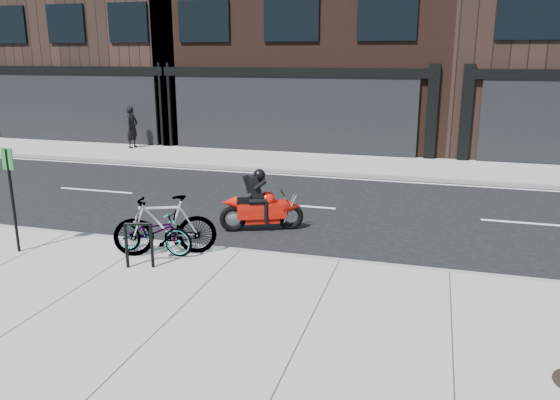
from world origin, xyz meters
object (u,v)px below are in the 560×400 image
(bike_rack, at_px, (139,241))
(bicycle_front, at_px, (152,232))
(sign_post, at_px, (11,191))
(bicycle_rear, at_px, (165,226))
(motorcycle, at_px, (265,205))
(pedestrian, at_px, (132,127))

(bike_rack, bearing_deg, bicycle_front, 100.06)
(bicycle_front, relative_size, sign_post, 0.82)
(bicycle_front, relative_size, bicycle_rear, 0.86)
(bicycle_front, height_order, bicycle_rear, bicycle_rear)
(bicycle_rear, xyz_separation_m, sign_post, (-2.90, -0.64, 0.65))
(motorcycle, distance_m, pedestrian, 12.26)
(pedestrian, height_order, sign_post, sign_post)
(pedestrian, bearing_deg, sign_post, -155.81)
(bicycle_front, relative_size, motorcycle, 0.93)
(bike_rack, distance_m, pedestrian, 13.86)
(bike_rack, xyz_separation_m, motorcycle, (1.42, 3.12, -0.05))
(motorcycle, bearing_deg, pedestrian, 111.27)
(bicycle_rear, bearing_deg, motorcycle, 128.03)
(bicycle_rear, relative_size, motorcycle, 1.08)
(bicycle_rear, xyz_separation_m, motorcycle, (1.27, 2.39, -0.13))
(bike_rack, relative_size, motorcycle, 0.47)
(bike_rack, height_order, pedestrian, pedestrian)
(motorcycle, height_order, pedestrian, pedestrian)
(motorcycle, relative_size, pedestrian, 1.06)
(bicycle_rear, height_order, pedestrian, pedestrian)
(bike_rack, height_order, bicycle_front, bicycle_front)
(bicycle_rear, relative_size, sign_post, 0.95)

